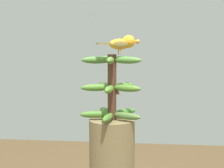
% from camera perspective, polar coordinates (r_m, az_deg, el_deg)
% --- Properties ---
extents(banana_bunch, '(0.31, 0.32, 0.33)m').
position_cam_1_polar(banana_bunch, '(1.73, 0.02, -0.58)').
color(banana_bunch, '#4C2D1E').
rests_on(banana_bunch, banana_tree).
extents(perched_bird, '(0.13, 0.21, 0.10)m').
position_cam_1_polar(perched_bird, '(1.71, 1.95, 6.86)').
color(perched_bird, '#C68933').
rests_on(perched_bird, banana_bunch).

